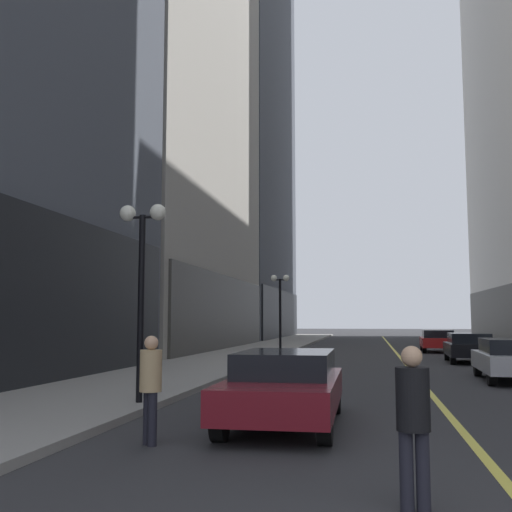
{
  "coord_description": "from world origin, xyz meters",
  "views": [
    {
      "loc": [
        -1.54,
        -3.39,
        1.89
      ],
      "look_at": [
        -6.36,
        22.72,
        4.7
      ],
      "focal_mm": 42.73,
      "sensor_mm": 36.0,
      "label": 1
    }
  ],
  "objects_px": {
    "car_maroon": "(285,385)",
    "pedestrian_in_tan_trench": "(151,381)",
    "pedestrian_in_black_coat": "(413,415)",
    "car_black": "(469,347)",
    "car_silver": "(510,358)",
    "car_red": "(437,340)",
    "street_lamp_left_near": "(142,258)",
    "street_lamp_left_far": "(280,296)"
  },
  "relations": [
    {
      "from": "car_red",
      "to": "street_lamp_left_near",
      "type": "bearing_deg",
      "value": -109.19
    },
    {
      "from": "car_maroon",
      "to": "car_silver",
      "type": "height_order",
      "value": "same"
    },
    {
      "from": "car_black",
      "to": "pedestrian_in_black_coat",
      "type": "height_order",
      "value": "pedestrian_in_black_coat"
    },
    {
      "from": "street_lamp_left_far",
      "to": "pedestrian_in_black_coat",
      "type": "bearing_deg",
      "value": -79.07
    },
    {
      "from": "car_maroon",
      "to": "street_lamp_left_near",
      "type": "height_order",
      "value": "street_lamp_left_near"
    },
    {
      "from": "car_black",
      "to": "pedestrian_in_tan_trench",
      "type": "bearing_deg",
      "value": -111.3
    },
    {
      "from": "car_red",
      "to": "pedestrian_in_black_coat",
      "type": "xyz_separation_m",
      "value": [
        -3.6,
        -31.64,
        0.23
      ]
    },
    {
      "from": "car_maroon",
      "to": "car_silver",
      "type": "distance_m",
      "value": 10.81
    },
    {
      "from": "car_maroon",
      "to": "pedestrian_in_black_coat",
      "type": "relative_size",
      "value": 2.87
    },
    {
      "from": "car_silver",
      "to": "car_red",
      "type": "bearing_deg",
      "value": 90.96
    },
    {
      "from": "car_silver",
      "to": "pedestrian_in_tan_trench",
      "type": "xyz_separation_m",
      "value": [
        -7.63,
        -11.25,
        0.24
      ]
    },
    {
      "from": "car_black",
      "to": "street_lamp_left_far",
      "type": "bearing_deg",
      "value": 151.74
    },
    {
      "from": "pedestrian_in_black_coat",
      "to": "car_red",
      "type": "bearing_deg",
      "value": 83.52
    },
    {
      "from": "car_maroon",
      "to": "pedestrian_in_black_coat",
      "type": "bearing_deg",
      "value": -67.89
    },
    {
      "from": "car_maroon",
      "to": "street_lamp_left_near",
      "type": "xyz_separation_m",
      "value": [
        -3.34,
        1.36,
        2.54
      ]
    },
    {
      "from": "car_maroon",
      "to": "street_lamp_left_near",
      "type": "distance_m",
      "value": 4.41
    },
    {
      "from": "car_red",
      "to": "pedestrian_in_tan_trench",
      "type": "height_order",
      "value": "pedestrian_in_tan_trench"
    },
    {
      "from": "car_red",
      "to": "street_lamp_left_far",
      "type": "height_order",
      "value": "street_lamp_left_far"
    },
    {
      "from": "pedestrian_in_black_coat",
      "to": "street_lamp_left_near",
      "type": "height_order",
      "value": "street_lamp_left_near"
    },
    {
      "from": "pedestrian_in_tan_trench",
      "to": "pedestrian_in_black_coat",
      "type": "bearing_deg",
      "value": -35.1
    },
    {
      "from": "car_silver",
      "to": "pedestrian_in_tan_trench",
      "type": "distance_m",
      "value": 13.59
    },
    {
      "from": "car_black",
      "to": "street_lamp_left_far",
      "type": "height_order",
      "value": "street_lamp_left_far"
    },
    {
      "from": "car_silver",
      "to": "car_black",
      "type": "bearing_deg",
      "value": 89.56
    },
    {
      "from": "car_black",
      "to": "car_red",
      "type": "relative_size",
      "value": 0.93
    },
    {
      "from": "car_maroon",
      "to": "pedestrian_in_black_coat",
      "type": "xyz_separation_m",
      "value": [
        1.94,
        -4.78,
        0.23
      ]
    },
    {
      "from": "street_lamp_left_near",
      "to": "street_lamp_left_far",
      "type": "distance_m",
      "value": 21.2
    },
    {
      "from": "car_maroon",
      "to": "street_lamp_left_far",
      "type": "bearing_deg",
      "value": 98.42
    },
    {
      "from": "car_maroon",
      "to": "car_silver",
      "type": "xyz_separation_m",
      "value": [
        5.84,
        9.09,
        -0.0
      ]
    },
    {
      "from": "pedestrian_in_black_coat",
      "to": "street_lamp_left_far",
      "type": "height_order",
      "value": "street_lamp_left_far"
    },
    {
      "from": "car_maroon",
      "to": "car_black",
      "type": "height_order",
      "value": "same"
    },
    {
      "from": "car_maroon",
      "to": "pedestrian_in_tan_trench",
      "type": "distance_m",
      "value": 2.81
    },
    {
      "from": "street_lamp_left_near",
      "to": "street_lamp_left_far",
      "type": "bearing_deg",
      "value": 90.0
    },
    {
      "from": "car_maroon",
      "to": "street_lamp_left_near",
      "type": "relative_size",
      "value": 1.06
    },
    {
      "from": "car_red",
      "to": "street_lamp_left_near",
      "type": "height_order",
      "value": "street_lamp_left_near"
    },
    {
      "from": "car_silver",
      "to": "car_red",
      "type": "distance_m",
      "value": 17.77
    },
    {
      "from": "car_silver",
      "to": "car_red",
      "type": "relative_size",
      "value": 1.02
    },
    {
      "from": "car_red",
      "to": "pedestrian_in_tan_trench",
      "type": "relative_size",
      "value": 2.7
    },
    {
      "from": "car_silver",
      "to": "street_lamp_left_near",
      "type": "distance_m",
      "value": 12.26
    },
    {
      "from": "car_red",
      "to": "car_maroon",
      "type": "bearing_deg",
      "value": -101.65
    },
    {
      "from": "street_lamp_left_near",
      "to": "car_maroon",
      "type": "bearing_deg",
      "value": -22.17
    },
    {
      "from": "car_black",
      "to": "car_red",
      "type": "bearing_deg",
      "value": 92.25
    },
    {
      "from": "car_black",
      "to": "street_lamp_left_far",
      "type": "relative_size",
      "value": 0.94
    }
  ]
}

